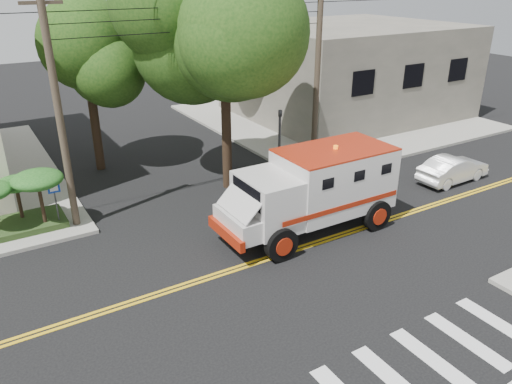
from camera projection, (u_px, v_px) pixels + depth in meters
ground at (277, 256)px, 17.89m from camera, size 100.00×100.00×0.00m
sidewalk_ne at (332, 117)px, 34.83m from camera, size 17.00×17.00×0.15m
building_right at (346, 69)px, 34.69m from camera, size 14.00×12.00×6.00m
utility_pole_left at (59, 117)px, 18.11m from camera, size 0.28×0.28×9.00m
utility_pole_right at (317, 82)px, 23.92m from camera, size 0.28×0.28×9.00m
tree_main at (236, 28)px, 20.76m from camera, size 6.08×5.70×9.85m
tree_left at (94, 55)px, 23.53m from camera, size 4.48×4.20×7.70m
tree_right at (258, 27)px, 31.97m from camera, size 4.80×4.50×8.20m
traffic_signal at (279, 139)px, 23.18m from camera, size 0.15×0.18×3.60m
accessibility_sign at (55, 197)px, 19.23m from camera, size 0.45×0.10×2.02m
palm_planter at (18, 193)px, 18.88m from camera, size 3.52×2.63×2.36m
armored_truck at (315, 187)px, 18.99m from camera, size 7.05×2.88×3.20m
parked_sedan at (453, 169)px, 24.03m from camera, size 3.87×1.44×1.26m
pedestrian_a at (328, 154)px, 24.97m from camera, size 0.62×0.43×1.63m
pedestrian_b at (327, 130)px, 28.42m from camera, size 0.97×0.78×1.89m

